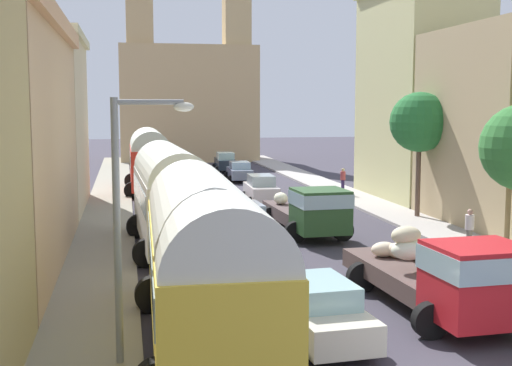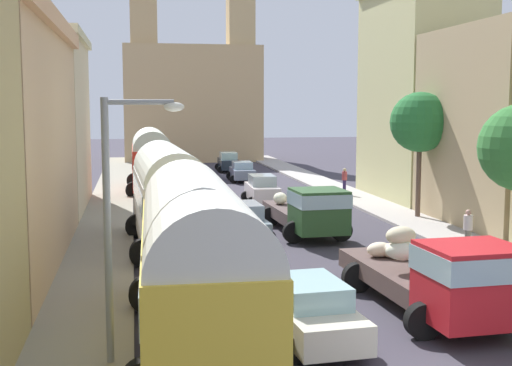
% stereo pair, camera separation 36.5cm
% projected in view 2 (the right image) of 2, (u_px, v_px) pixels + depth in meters
% --- Properties ---
extents(ground_plane, '(154.00, 154.00, 0.00)m').
position_uv_depth(ground_plane, '(241.00, 205.00, 38.52)').
color(ground_plane, '#3B3742').
extents(sidewalk_left, '(2.50, 70.00, 0.14)m').
position_uv_depth(sidewalk_left, '(110.00, 207.00, 37.23)').
color(sidewalk_left, gray).
rests_on(sidewalk_left, ground).
extents(sidewalk_right, '(2.50, 70.00, 0.14)m').
position_uv_depth(sidewalk_right, '(363.00, 201.00, 39.79)').
color(sidewalk_right, '#A9A39E').
rests_on(sidewalk_right, ground).
extents(building_left_2, '(4.73, 10.59, 9.32)m').
position_uv_depth(building_left_2, '(42.00, 123.00, 35.99)').
color(building_left_2, beige).
rests_on(building_left_2, ground).
extents(building_right_2, '(5.41, 9.01, 9.20)m').
position_uv_depth(building_right_2, '(509.00, 127.00, 31.48)').
color(building_right_2, tan).
rests_on(building_right_2, ground).
extents(building_right_3, '(5.32, 9.04, 13.03)m').
position_uv_depth(building_right_3, '(421.00, 89.00, 40.28)').
color(building_right_3, '#C7C385').
rests_on(building_right_3, ground).
extents(distant_church, '(13.54, 6.79, 20.67)m').
position_uv_depth(distant_church, '(192.00, 93.00, 68.43)').
color(distant_church, tan).
rests_on(distant_church, ground).
extents(parked_bus_0, '(3.45, 9.94, 4.04)m').
position_uv_depth(parked_bus_0, '(196.00, 255.00, 15.58)').
color(parked_bus_0, yellow).
rests_on(parked_bus_0, ground).
extents(parked_bus_1, '(3.39, 8.73, 4.08)m').
position_uv_depth(parked_bus_1, '(168.00, 192.00, 26.42)').
color(parked_bus_1, silver).
rests_on(parked_bus_1, ground).
extents(parked_bus_2, '(3.29, 8.60, 4.09)m').
position_uv_depth(parked_bus_2, '(151.00, 157.00, 43.81)').
color(parked_bus_2, red).
rests_on(parked_bus_2, ground).
extents(cargo_truck_0, '(3.32, 7.32, 2.31)m').
position_uv_depth(cargo_truck_0, '(439.00, 274.00, 17.88)').
color(cargo_truck_0, red).
rests_on(cargo_truck_0, ground).
extents(cargo_truck_1, '(3.14, 6.89, 2.21)m').
position_uv_depth(cargo_truck_1, '(309.00, 210.00, 29.17)').
color(cargo_truck_1, '#2A4E27').
rests_on(cargo_truck_1, ground).
extents(car_0, '(2.17, 3.91, 1.67)m').
position_uv_depth(car_0, '(262.00, 190.00, 38.77)').
color(car_0, white).
rests_on(car_0, ground).
extents(car_1, '(2.23, 3.92, 1.46)m').
position_uv_depth(car_1, '(242.00, 171.00, 50.27)').
color(car_1, slate).
rests_on(car_1, ground).
extents(car_2, '(2.20, 4.09, 1.64)m').
position_uv_depth(car_2, '(228.00, 162.00, 57.59)').
color(car_2, '#1D262F').
rests_on(car_2, ground).
extents(car_3, '(2.43, 4.21, 1.51)m').
position_uv_depth(car_3, '(310.00, 311.00, 16.26)').
color(car_3, beige).
rests_on(car_3, ground).
extents(car_4, '(2.43, 4.08, 1.54)m').
position_uv_depth(car_4, '(241.00, 221.00, 28.62)').
color(car_4, slate).
rests_on(car_4, ground).
extents(car_5, '(2.40, 3.97, 1.42)m').
position_uv_depth(car_5, '(201.00, 186.00, 41.53)').
color(car_5, '#3B96BF').
rests_on(car_5, ground).
extents(car_6, '(2.49, 4.36, 1.68)m').
position_uv_depth(car_6, '(185.00, 169.00, 51.00)').
color(car_6, red).
rests_on(car_6, ground).
extents(pedestrian_0, '(0.40, 0.40, 1.73)m').
position_uv_depth(pedestrian_0, '(468.00, 229.00, 25.63)').
color(pedestrian_0, gray).
rests_on(pedestrian_0, ground).
extents(pedestrian_1, '(0.42, 0.42, 1.77)m').
position_uv_depth(pedestrian_1, '(344.00, 180.00, 41.84)').
color(pedestrian_1, '#281D47').
rests_on(pedestrian_1, ground).
extents(streetlamp_near, '(1.73, 0.28, 5.81)m').
position_uv_depth(streetlamp_near, '(119.00, 207.00, 14.35)').
color(streetlamp_near, gray).
rests_on(streetlamp_near, ground).
extents(roadside_tree_2, '(2.95, 2.95, 6.28)m').
position_uv_depth(roadside_tree_2, '(420.00, 123.00, 33.26)').
color(roadside_tree_2, brown).
rests_on(roadside_tree_2, ground).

